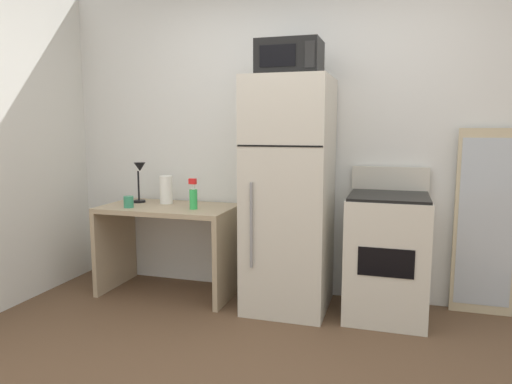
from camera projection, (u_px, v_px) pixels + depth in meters
The scene contains 10 objects.
wall_back_white at pixel (309, 140), 3.86m from camera, with size 5.00×0.10×2.60m, color silver.
desk at pixel (169, 233), 3.93m from camera, with size 1.11×0.62×0.75m.
desk_lamp at pixel (140, 175), 4.04m from camera, with size 0.14×0.12×0.35m.
paper_towel_roll at pixel (166, 190), 4.01m from camera, with size 0.11×0.11×0.24m, color white.
spray_bottle at pixel (193, 197), 3.74m from camera, with size 0.06×0.06×0.25m.
coffee_mug at pixel (129, 202), 3.81m from camera, with size 0.08×0.08×0.10m, color #338C66.
refrigerator at pixel (289, 195), 3.57m from camera, with size 0.62×0.68×1.77m.
microwave at pixel (290, 59), 3.41m from camera, with size 0.46×0.35×0.26m.
oven_range at pixel (387, 255), 3.44m from camera, with size 0.58×0.61×1.10m.
leaning_mirror at pixel (486, 223), 3.45m from camera, with size 0.44×0.03×1.40m.
Camera 1 is at (0.71, -2.15, 1.41)m, focal length 32.62 mm.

